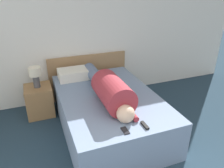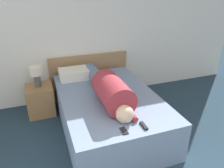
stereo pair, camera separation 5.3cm
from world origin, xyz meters
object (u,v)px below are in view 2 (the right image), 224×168
at_px(bed, 109,112).
at_px(table_lamp, 36,74).
at_px(person_lying, 109,89).
at_px(pillow_near_headboard, 74,74).
at_px(tv_remote, 144,126).
at_px(cell_phone, 124,131).
at_px(nightstand, 41,100).

xyz_separation_m(bed, table_lamp, (-0.95, 0.79, 0.45)).
distance_m(person_lying, pillow_near_headboard, 0.99).
relative_size(pillow_near_headboard, tv_remote, 3.30).
xyz_separation_m(tv_remote, cell_phone, (-0.25, -0.00, -0.01)).
height_order(person_lying, cell_phone, person_lying).
bearing_deg(table_lamp, bed, -39.50).
relative_size(bed, nightstand, 3.99).
bearing_deg(nightstand, pillow_near_headboard, 0.86).
bearing_deg(nightstand, tv_remote, -56.43).
bearing_deg(bed, cell_phone, -97.46).
xyz_separation_m(person_lying, pillow_near_headboard, (-0.31, 0.93, -0.09)).
distance_m(bed, tv_remote, 0.92).
bearing_deg(table_lamp, tv_remote, -56.43).
relative_size(bed, pillow_near_headboard, 4.11).
distance_m(nightstand, tv_remote, 2.00).
distance_m(bed, cell_phone, 0.91).
bearing_deg(pillow_near_headboard, bed, -66.28).
xyz_separation_m(bed, tv_remote, (0.14, -0.86, 0.30)).
xyz_separation_m(person_lying, tv_remote, (0.17, -0.72, -0.16)).
height_order(table_lamp, pillow_near_headboard, table_lamp).
xyz_separation_m(pillow_near_headboard, cell_phone, (0.24, -1.65, -0.07)).
height_order(person_lying, tv_remote, person_lying).
bearing_deg(table_lamp, cell_phone, -62.93).
distance_m(nightstand, pillow_near_headboard, 0.72).
xyz_separation_m(table_lamp, tv_remote, (1.09, -1.64, -0.16)).
bearing_deg(pillow_near_headboard, person_lying, -71.40).
height_order(nightstand, pillow_near_headboard, pillow_near_headboard).
bearing_deg(bed, person_lying, -104.52).
distance_m(nightstand, person_lying, 1.39).
height_order(table_lamp, tv_remote, table_lamp).
bearing_deg(table_lamp, pillow_near_headboard, 0.86).
bearing_deg(nightstand, bed, -39.50).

